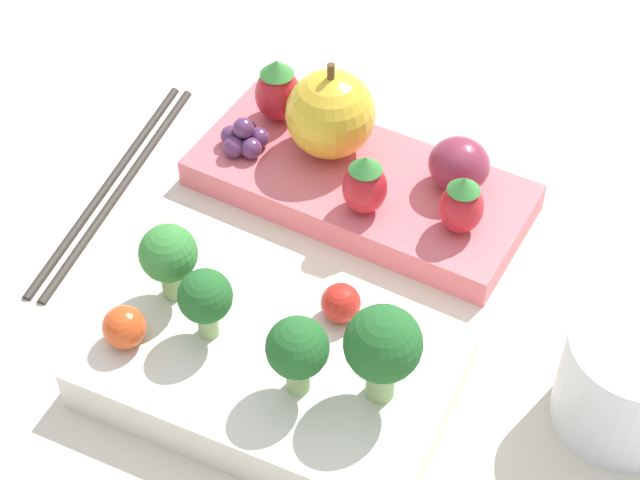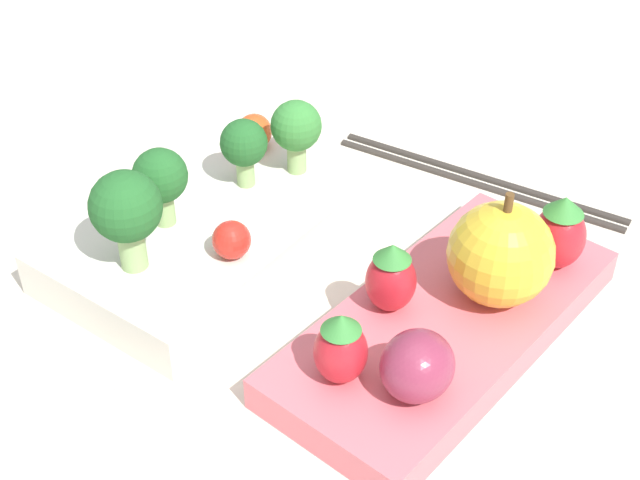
% 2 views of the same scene
% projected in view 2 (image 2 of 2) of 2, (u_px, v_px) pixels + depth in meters
% --- Properties ---
extents(ground_plane, '(4.00, 4.00, 0.00)m').
position_uv_depth(ground_plane, '(322.00, 301.00, 0.52)').
color(ground_plane, beige).
extents(bento_box_savoury, '(0.20, 0.12, 0.03)m').
position_uv_depth(bento_box_savoury, '(209.00, 231.00, 0.55)').
color(bento_box_savoury, silver).
rests_on(bento_box_savoury, ground_plane).
extents(bento_box_fruit, '(0.22, 0.12, 0.02)m').
position_uv_depth(bento_box_fruit, '(445.00, 325.00, 0.49)').
color(bento_box_fruit, '#DB6670').
rests_on(bento_box_fruit, ground_plane).
extents(broccoli_floret_0, '(0.04, 0.04, 0.06)m').
position_uv_depth(broccoli_floret_0, '(126.00, 210.00, 0.48)').
color(broccoli_floret_0, '#93B770').
rests_on(broccoli_floret_0, bento_box_savoury).
extents(broccoli_floret_1, '(0.03, 0.03, 0.05)m').
position_uv_depth(broccoli_floret_1, '(160.00, 178.00, 0.51)').
color(broccoli_floret_1, '#93B770').
rests_on(broccoli_floret_1, bento_box_savoury).
extents(broccoli_floret_2, '(0.03, 0.03, 0.05)m').
position_uv_depth(broccoli_floret_2, '(296.00, 128.00, 0.56)').
color(broccoli_floret_2, '#93B770').
rests_on(broccoli_floret_2, bento_box_savoury).
extents(broccoli_floret_3, '(0.03, 0.03, 0.05)m').
position_uv_depth(broccoli_floret_3, '(244.00, 145.00, 0.55)').
color(broccoli_floret_3, '#93B770').
rests_on(broccoli_floret_3, bento_box_savoury).
extents(cherry_tomato_0, '(0.02, 0.02, 0.02)m').
position_uv_depth(cherry_tomato_0, '(232.00, 240.00, 0.50)').
color(cherry_tomato_0, red).
rests_on(cherry_tomato_0, bento_box_savoury).
extents(cherry_tomato_1, '(0.02, 0.02, 0.02)m').
position_uv_depth(cherry_tomato_1, '(254.00, 132.00, 0.59)').
color(cherry_tomato_1, '#DB4C1E').
rests_on(cherry_tomato_1, bento_box_savoury).
extents(apple, '(0.06, 0.06, 0.07)m').
position_uv_depth(apple, '(501.00, 254.00, 0.48)').
color(apple, gold).
rests_on(apple, bento_box_fruit).
extents(strawberry_0, '(0.03, 0.03, 0.05)m').
position_uv_depth(strawberry_0, '(559.00, 233.00, 0.50)').
color(strawberry_0, red).
rests_on(strawberry_0, bento_box_fruit).
extents(strawberry_1, '(0.03, 0.03, 0.04)m').
position_uv_depth(strawberry_1, '(341.00, 348.00, 0.43)').
color(strawberry_1, red).
rests_on(strawberry_1, bento_box_fruit).
extents(strawberry_2, '(0.03, 0.03, 0.04)m').
position_uv_depth(strawberry_2, '(393.00, 276.00, 0.48)').
color(strawberry_2, red).
rests_on(strawberry_2, bento_box_fruit).
extents(plum, '(0.04, 0.04, 0.03)m').
position_uv_depth(plum, '(417.00, 366.00, 0.43)').
color(plum, '#892D47').
rests_on(plum, bento_box_fruit).
extents(grape_cluster, '(0.03, 0.03, 0.02)m').
position_uv_depth(grape_cluster, '(501.00, 223.00, 0.53)').
color(grape_cluster, '#562D5B').
rests_on(grape_cluster, bento_box_fruit).
extents(drinking_cup, '(0.07, 0.07, 0.06)m').
position_uv_depth(drinking_cup, '(40.00, 442.00, 0.40)').
color(drinking_cup, silver).
rests_on(drinking_cup, ground_plane).
extents(chopsticks_pair, '(0.03, 0.21, 0.01)m').
position_uv_depth(chopsticks_pair, '(478.00, 177.00, 0.62)').
color(chopsticks_pair, '#332D28').
rests_on(chopsticks_pair, ground_plane).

